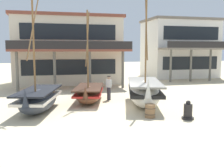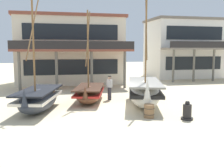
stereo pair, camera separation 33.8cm
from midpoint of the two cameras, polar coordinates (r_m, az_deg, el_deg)
The scene contains 9 objects.
ground_plane at distance 15.34m, azimuth 1.47°, elevation -5.66°, with size 120.00×120.00×0.00m, color beige.
fishing_boat_near_left at distance 17.65m, azimuth -4.34°, elevation -1.99°, with size 2.74×4.64×6.00m.
fishing_boat_centre_large at distance 16.65m, azimuth 7.61°, elevation -1.74°, with size 3.42×5.91×7.15m.
fishing_boat_far_right at distance 15.55m, azimuth -14.96°, elevation -3.14°, with size 2.85×4.99×6.39m.
fisherman_by_hull at distance 18.30m, azimuth -0.01°, elevation -0.88°, with size 0.40×0.42×1.68m.
capstan_winch at distance 13.80m, azimuth 16.60°, elevation -5.83°, with size 0.61×0.61×0.96m.
wooden_barrel at distance 13.72m, azimuth 8.72°, elevation -5.81°, with size 0.56×0.56×0.70m.
harbor_building_main at distance 28.27m, azimuth -8.71°, elevation 7.33°, with size 11.09×8.42×6.96m.
harbor_building_annex at distance 35.26m, azimuth 15.30°, elevation 7.42°, with size 8.83×8.45×7.31m.
Camera 2 is at (-3.53, -14.53, 3.45)m, focal length 42.33 mm.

